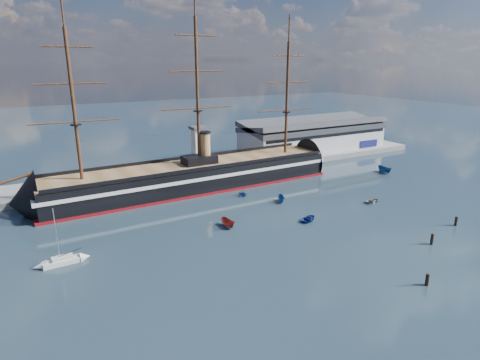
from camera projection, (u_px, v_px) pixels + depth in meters
ground at (239, 206)px, 109.22m from camera, size 600.00×600.00×0.00m
quay at (214, 171)px, 144.00m from camera, size 180.00×18.00×2.00m
warehouse at (313, 135)px, 167.53m from camera, size 63.00×21.00×11.60m
quay_tower at (199, 148)px, 135.41m from camera, size 5.00×5.00×15.00m
warship at (189, 177)px, 121.84m from camera, size 113.03×17.93×53.94m
sailboat at (63, 260)px, 77.88m from camera, size 7.37×2.43×11.67m
motorboat_a at (228, 227)px, 95.35m from camera, size 6.12×2.52×2.41m
motorboat_b at (309, 221)px, 99.17m from camera, size 2.49×3.53×1.53m
motorboat_c at (281, 202)px, 112.28m from camera, size 5.57×3.91×2.10m
motorboat_d at (243, 196)px, 117.00m from camera, size 5.89×4.25×1.98m
motorboat_e at (373, 203)px, 111.64m from camera, size 1.27×2.98×1.37m
motorboat_f at (384, 173)px, 141.43m from camera, size 7.26×3.23×2.82m
piling_near_mid at (426, 285)px, 70.60m from camera, size 0.64×0.64×2.98m
piling_near_right at (431, 244)px, 86.33m from camera, size 0.64×0.64×3.19m
piling_far_right at (455, 226)px, 96.18m from camera, size 0.64×0.64×2.98m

